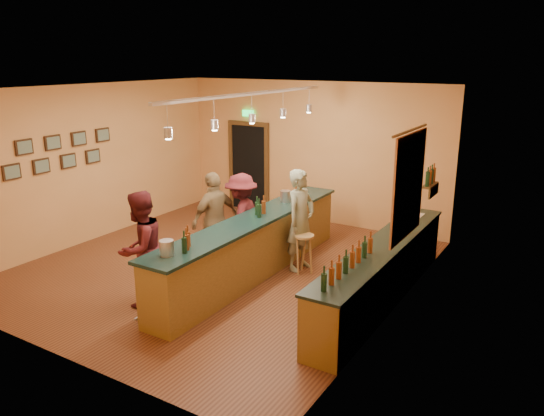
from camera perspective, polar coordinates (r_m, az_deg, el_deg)
The scene contains 18 objects.
floor at distance 9.81m, azimuth -5.43°, elevation -6.33°, with size 7.00×7.00×0.00m, color #4E2716.
ceiling at distance 9.09m, azimuth -5.97°, elevation 12.66°, with size 6.50×7.00×0.02m, color silver.
wall_back at distance 12.24m, azimuth 4.23°, elevation 6.00°, with size 6.50×0.02×3.20m, color #DB9652.
wall_front at distance 6.97m, azimuth -23.22°, elevation -3.03°, with size 6.50×0.02×3.20m, color #DB9652.
wall_left at distance 11.54m, azimuth -18.75°, elevation 4.58°, with size 0.02×7.00×3.20m, color #DB9652.
wall_right at distance 7.86m, azimuth 13.63°, elevation -0.08°, with size 0.02×7.00×3.20m, color #DB9652.
doorway at distance 13.15m, azimuth -2.48°, elevation 4.63°, with size 1.15×0.09×2.48m.
tapestry at distance 8.18m, azimuth 14.49°, elevation 2.29°, with size 0.03×1.40×1.60m, color maroon.
bottle_shelf at distance 9.64m, azimuth 16.74°, elevation 3.04°, with size 0.17×0.55×0.54m.
picture_grid at distance 10.99m, azimuth -21.75°, elevation 5.62°, with size 0.06×2.20×0.70m, color #382111, non-canonical shape.
back_counter at distance 8.47m, azimuth 11.71°, elevation -6.77°, with size 0.60×4.55×1.27m.
tasting_bar at distance 9.22m, azimuth -2.05°, elevation -3.73°, with size 0.73×5.10×1.38m.
pendant_track at distance 8.71m, azimuth -2.19°, elevation 11.16°, with size 0.11×4.60×0.50m.
bartender at distance 9.42m, azimuth 3.08°, elevation -1.32°, with size 0.67×0.44×1.83m, color gray.
customer_a at distance 8.33m, azimuth -13.93°, elevation -4.27°, with size 0.87×0.68×1.79m, color #59191E.
customer_b at distance 9.64m, azimuth -6.15°, elevation -1.23°, with size 1.03×0.43×1.75m, color #997A51.
customer_c at distance 9.79m, azimuth -3.30°, elevation -1.12°, with size 1.09×0.62×1.68m, color #59191E.
bar_stool at distance 9.34m, azimuth 3.49°, elevation -3.74°, with size 0.35×0.35×0.71m.
Camera 1 is at (5.49, -7.23, 3.72)m, focal length 35.00 mm.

